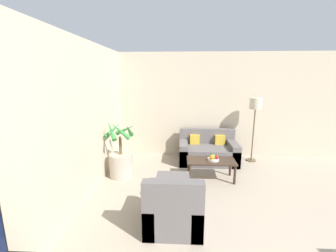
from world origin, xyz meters
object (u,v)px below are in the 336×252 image
object	(u,v)px
floor_lamp	(255,108)
coffee_table	(211,163)
orange_fruit	(212,157)
armchair	(174,208)
potted_palm	(121,159)
apple_red	(217,157)
ottoman	(173,186)
apple_green	(213,156)
sofa_loveseat	(208,151)
fruit_bowl	(213,159)

from	to	relation	value
floor_lamp	coffee_table	distance (m)	1.89
orange_fruit	armchair	size ratio (longest dim) A/B	0.11
potted_palm	apple_red	xyz separation A→B (m)	(1.99, -0.09, 0.12)
ottoman	apple_green	bearing A→B (deg)	41.29
potted_palm	apple_red	size ratio (longest dim) A/B	16.78
sofa_loveseat	fruit_bowl	xyz separation A→B (m)	(-0.02, -1.01, 0.17)
coffee_table	potted_palm	bearing A→B (deg)	178.38
potted_palm	apple_red	world-z (taller)	potted_palm
apple_red	armchair	world-z (taller)	armchair
sofa_loveseat	apple_green	bearing A→B (deg)	-90.60
fruit_bowl	orange_fruit	bearing A→B (deg)	-128.29
apple_red	ottoman	xyz separation A→B (m)	(-0.87, -0.64, -0.32)
apple_red	armchair	size ratio (longest dim) A/B	0.09
orange_fruit	armchair	world-z (taller)	armchair
potted_palm	apple_green	bearing A→B (deg)	-0.49
coffee_table	apple_red	size ratio (longest dim) A/B	13.24
apple_green	armchair	size ratio (longest dim) A/B	0.09
floor_lamp	apple_green	distance (m)	1.77
potted_palm	apple_green	world-z (taller)	potted_palm
floor_lamp	orange_fruit	world-z (taller)	floor_lamp
fruit_bowl	ottoman	xyz separation A→B (m)	(-0.80, -0.66, -0.26)
potted_palm	orange_fruit	world-z (taller)	potted_palm
armchair	coffee_table	bearing A→B (deg)	64.67
fruit_bowl	potted_palm	bearing A→B (deg)	177.97
floor_lamp	orange_fruit	distance (m)	1.86
armchair	fruit_bowl	bearing A→B (deg)	63.26
apple_green	ottoman	xyz separation A→B (m)	(-0.81, -0.71, -0.32)
floor_lamp	sofa_loveseat	bearing A→B (deg)	-174.10
potted_palm	fruit_bowl	size ratio (longest dim) A/B	5.38
sofa_loveseat	ottoman	distance (m)	1.87
fruit_bowl	orange_fruit	size ratio (longest dim) A/B	2.61
coffee_table	apple_red	bearing A→B (deg)	-19.67
orange_fruit	coffee_table	bearing A→B (deg)	89.45
floor_lamp	coffee_table	bearing A→B (deg)	-136.51
floor_lamp	fruit_bowl	distance (m)	1.84
sofa_loveseat	apple_red	xyz separation A→B (m)	(0.05, -1.04, 0.23)
fruit_bowl	armchair	xyz separation A→B (m)	(-0.77, -1.52, -0.17)
potted_palm	apple_green	size ratio (longest dim) A/B	16.99
ottoman	apple_red	bearing A→B (deg)	36.21
sofa_loveseat	coffee_table	world-z (taller)	sofa_loveseat
sofa_loveseat	ottoman	xyz separation A→B (m)	(-0.82, -1.67, -0.09)
floor_lamp	apple_green	xyz separation A→B (m)	(-1.13, -1.08, -0.84)
sofa_loveseat	armchair	world-z (taller)	armchair
coffee_table	ottoman	size ratio (longest dim) A/B	1.66
coffee_table	armchair	bearing A→B (deg)	-115.33
coffee_table	fruit_bowl	world-z (taller)	fruit_bowl
potted_palm	sofa_loveseat	size ratio (longest dim) A/B	0.88
potted_palm	sofa_loveseat	world-z (taller)	potted_palm
potted_palm	ottoman	world-z (taller)	potted_palm
floor_lamp	ottoman	world-z (taller)	floor_lamp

